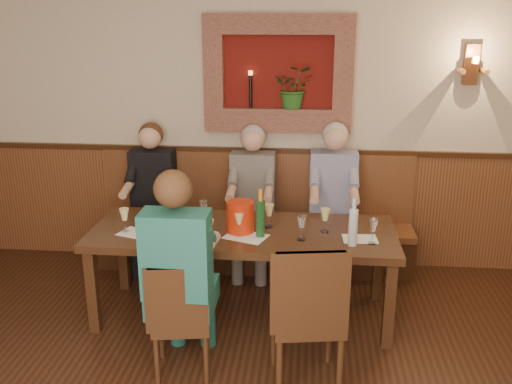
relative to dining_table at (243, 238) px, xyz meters
The scene contains 28 objects.
room_shell 2.21m from the dining_table, 90.00° to the right, with size 6.04×6.04×2.82m.
wall_niche 1.59m from the dining_table, 77.58° to the left, with size 1.36×0.30×1.06m.
wall_sconce 2.53m from the dining_table, 29.61° to the left, with size 0.25×0.20×0.35m.
dining_table is the anchor object (origin of this frame).
bench 1.01m from the dining_table, 90.00° to the left, with size 3.00×0.45×1.11m.
chair_near_left 0.98m from the dining_table, 111.44° to the right, with size 0.44×0.44×0.86m.
chair_near_right 1.07m from the dining_table, 58.65° to the right, with size 0.52×0.52×1.03m.
person_bench_left 1.29m from the dining_table, 139.19° to the left, with size 0.42×0.51×1.41m.
person_bench_mid 0.84m from the dining_table, 90.91° to the left, with size 0.41×0.51×1.41m.
person_bench_right 1.12m from the dining_table, 48.69° to the left, with size 0.43×0.53×1.45m.
person_chair_front 0.84m from the dining_table, 112.81° to the right, with size 0.44×0.54×1.47m.
spittoon_bucket 0.20m from the dining_table, 107.15° to the right, with size 0.22×0.22×0.25m, color red.
wine_bottle_green_a 0.30m from the dining_table, 40.46° to the right, with size 0.08×0.08×0.38m.
wine_bottle_green_b 0.65m from the dining_table, 165.38° to the left, with size 0.09×0.09×0.38m.
water_bottle 0.90m from the dining_table, 15.29° to the right, with size 0.08×0.08×0.36m.
tasting_sheet_a 0.82m from the dining_table, 169.05° to the right, with size 0.28×0.20×0.00m, color white.
tasting_sheet_b 0.17m from the dining_table, 74.25° to the right, with size 0.31×0.22×0.00m, color white.
tasting_sheet_c 0.92m from the dining_table, ahead, with size 0.26×0.18×0.00m, color white.
tasting_sheet_d 0.45m from the dining_table, 140.48° to the right, with size 0.27×0.20×0.00m, color white.
wine_glass_0 0.39m from the dining_table, 161.44° to the left, with size 0.08×0.08×0.19m, color white, non-canonical shape.
wine_glass_1 0.93m from the dining_table, behind, with size 0.08×0.08×0.19m, color #E9E58B, non-canonical shape.
wine_glass_2 1.02m from the dining_table, 10.67° to the right, with size 0.08×0.08×0.19m, color white, non-canonical shape.
wine_glass_3 0.52m from the dining_table, 19.24° to the right, with size 0.08×0.08×0.19m, color white, non-canonical shape.
wine_glass_4 0.64m from the dining_table, 156.97° to the right, with size 0.08×0.08×0.19m, color #E9E58B, non-canonical shape.
wine_glass_5 0.41m from the dining_table, 124.79° to the right, with size 0.08×0.08×0.19m, color #E9E58B, non-canonical shape.
wine_glass_6 0.22m from the dining_table, 94.67° to the right, with size 0.08×0.08×0.19m, color #E9E58B, non-canonical shape.
wine_glass_7 0.28m from the dining_table, 21.34° to the left, with size 0.08×0.08×0.19m, color #E9E58B, non-canonical shape.
wine_glass_8 0.67m from the dining_table, ahead, with size 0.08×0.08×0.19m, color #E9E58B, non-canonical shape.
Camera 1 is at (0.50, -2.32, 2.40)m, focal length 40.00 mm.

